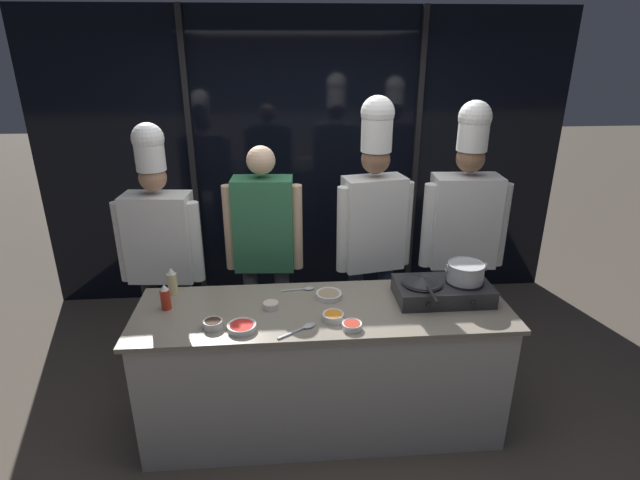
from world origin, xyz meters
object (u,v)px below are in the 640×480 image
serving_spoon_slotted (304,289)px  chef_sous (373,219)px  prep_bowl_carrots (333,316)px  prep_bowl_chicken (271,305)px  prep_bowl_bell_pepper (242,327)px  person_guest (264,239)px  frying_pan (423,280)px  prep_bowl_soy_glaze (213,323)px  serving_spoon_solid (304,328)px  prep_bowl_chili_flakes (352,325)px  squeeze_bottle_oil (172,282)px  prep_bowl_mushrooms (329,295)px  portable_stove (443,290)px  stock_pot (466,272)px  chef_head (160,239)px  squeeze_bottle_chili (165,297)px  chef_line (463,222)px

serving_spoon_slotted → chef_sous: chef_sous is taller
prep_bowl_carrots → prep_bowl_chicken: bearing=155.2°
prep_bowl_bell_pepper → person_guest: bearing=83.2°
frying_pan → prep_bowl_soy_glaze: (-1.27, -0.23, -0.11)m
prep_bowl_bell_pepper → serving_spoon_solid: size_ratio=0.72×
frying_pan → prep_bowl_chili_flakes: (-0.48, -0.30, -0.12)m
prep_bowl_carrots → chef_sous: chef_sous is taller
squeeze_bottle_oil → person_guest: person_guest is taller
prep_bowl_mushrooms → serving_spoon_slotted: size_ratio=0.76×
prep_bowl_chicken → prep_bowl_bell_pepper: bearing=-124.8°
portable_stove → squeeze_bottle_oil: squeeze_bottle_oil is taller
prep_bowl_carrots → person_guest: (-0.42, 0.86, 0.15)m
frying_pan → prep_bowl_carrots: frying_pan is taller
prep_bowl_soy_glaze → frying_pan: bearing=10.2°
stock_pot → chef_head: chef_head is taller
frying_pan → prep_bowl_bell_pepper: size_ratio=2.65×
serving_spoon_slotted → person_guest: (-0.26, 0.47, 0.17)m
serving_spoon_solid → frying_pan: bearing=20.5°
person_guest → squeeze_bottle_chili: bearing=51.6°
prep_bowl_mushrooms → prep_bowl_chicken: size_ratio=1.79×
frying_pan → serving_spoon_solid: bearing=-159.5°
frying_pan → chef_sous: size_ratio=0.21×
prep_bowl_mushrooms → chef_sous: (0.37, 0.54, 0.31)m
squeeze_bottle_oil → serving_spoon_slotted: squeeze_bottle_oil is taller
portable_stove → stock_pot: (0.14, 0.00, 0.13)m
squeeze_bottle_chili → serving_spoon_solid: squeeze_bottle_chili is taller
prep_bowl_chili_flakes → chef_head: 1.58m
stock_pot → person_guest: (-1.27, 0.66, -0.00)m
chef_sous → stock_pot: bearing=117.1°
frying_pan → squeeze_bottle_chili: bearing=179.5°
serving_spoon_solid → prep_bowl_carrots: bearing=24.9°
prep_bowl_chicken → stock_pot: bearing=1.7°
prep_bowl_mushrooms → prep_bowl_soy_glaze: size_ratio=1.49×
stock_pot → prep_bowl_chili_flakes: bearing=-157.8°
squeeze_bottle_chili → prep_bowl_chicken: (0.64, -0.05, -0.05)m
prep_bowl_carrots → squeeze_bottle_chili: bearing=167.9°
prep_bowl_soy_glaze → chef_line: chef_line is taller
serving_spoon_solid → person_guest: bearing=104.3°
prep_bowl_soy_glaze → serving_spoon_solid: size_ratio=0.49×
frying_pan → stock_pot: stock_pot is taller
prep_bowl_chicken → portable_stove: bearing=1.9°
prep_bowl_carrots → prep_bowl_chili_flakes: (0.10, -0.10, -0.00)m
serving_spoon_solid → chef_line: 1.54m
squeeze_bottle_oil → person_guest: size_ratio=0.11×
prep_bowl_chili_flakes → person_guest: size_ratio=0.07×
portable_stove → frying_pan: (-0.14, -0.01, 0.08)m
prep_bowl_mushrooms → serving_spoon_slotted: prep_bowl_mushrooms is taller
squeeze_bottle_oil → chef_sous: chef_sous is taller
prep_bowl_chili_flakes → stock_pot: bearing=22.2°
portable_stove → prep_bowl_chili_flakes: portable_stove is taller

